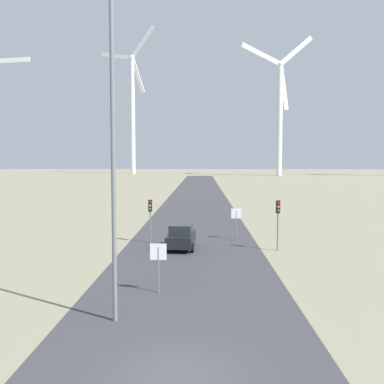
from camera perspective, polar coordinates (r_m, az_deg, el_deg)
The scene contains 10 objects.
ground_plane at distance 14.63m, azimuth -1.78°, elevation -22.15°, with size 600.00×600.00×0.00m, color gray.
road_surface at distance 61.45m, azimuth 0.55°, elevation -1.93°, with size 10.00×240.00×0.01m.
streetlamp at distance 17.96m, azimuth -10.03°, elevation 8.05°, with size 2.54×0.32×12.88m.
stop_sign_near at distance 22.07m, azimuth -4.30°, elevation -8.41°, with size 0.81×0.07×2.43m.
stop_sign_far at distance 36.72m, azimuth 5.63°, elevation -3.28°, with size 0.81×0.07×2.51m.
traffic_light_post_near_left at distance 35.00m, azimuth -5.33°, elevation -2.45°, with size 0.28×0.34×3.37m.
traffic_light_post_near_right at distance 32.45m, azimuth 10.86°, elevation -2.74°, with size 0.28×0.34×3.60m.
car_approaching at distance 32.71m, azimuth -1.38°, elevation -5.67°, with size 2.09×4.22×1.83m.
wind_turbine_left at distance 214.09m, azimuth -7.56°, elevation 10.89°, with size 26.64×11.50×66.87m.
wind_turbine_center at distance 187.00m, azimuth 11.10°, elevation 10.49°, with size 30.14×11.61×56.92m.
Camera 1 is at (0.70, -13.10, 6.48)m, focal length 42.00 mm.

